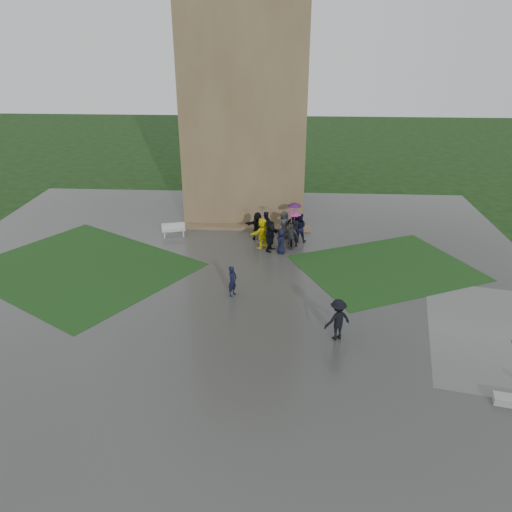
# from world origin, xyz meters

# --- Properties ---
(ground) EXTENTS (120.00, 120.00, 0.00)m
(ground) POSITION_xyz_m (0.00, 0.00, 0.00)
(ground) COLOR black
(plaza) EXTENTS (34.00, 34.00, 0.02)m
(plaza) POSITION_xyz_m (0.00, 2.00, 0.01)
(plaza) COLOR #343432
(plaza) RESTS_ON ground
(lawn_inset_left) EXTENTS (14.10, 13.46, 0.01)m
(lawn_inset_left) POSITION_xyz_m (-8.50, 4.00, 0.03)
(lawn_inset_left) COLOR #143613
(lawn_inset_left) RESTS_ON plaza
(lawn_inset_right) EXTENTS (11.12, 10.15, 0.01)m
(lawn_inset_right) POSITION_xyz_m (8.50, 5.00, 0.03)
(lawn_inset_right) COLOR #143613
(lawn_inset_right) RESTS_ON plaza
(tower) EXTENTS (8.00, 8.00, 18.00)m
(tower) POSITION_xyz_m (0.00, 15.00, 9.00)
(tower) COLOR brown
(tower) RESTS_ON ground
(tower_plinth) EXTENTS (9.00, 0.80, 0.22)m
(tower_plinth) POSITION_xyz_m (0.00, 10.60, 0.13)
(tower_plinth) COLOR brown
(tower_plinth) RESTS_ON plaza
(bench) EXTENTS (1.56, 0.85, 0.86)m
(bench) POSITION_xyz_m (-4.31, 8.99, 0.46)
(bench) COLOR #B4B4AF
(bench) RESTS_ON plaza
(visitor_cluster) EXTENTS (3.92, 3.55, 2.62)m
(visitor_cluster) POSITION_xyz_m (2.34, 8.03, 1.13)
(visitor_cluster) COLOR black
(visitor_cluster) RESTS_ON plaza
(pedestrian_mid) EXTENTS (0.60, 0.68, 1.57)m
(pedestrian_mid) POSITION_xyz_m (0.27, 1.37, 0.81)
(pedestrian_mid) COLOR black
(pedestrian_mid) RESTS_ON plaza
(pedestrian_near) EXTENTS (1.35, 1.10, 1.86)m
(pedestrian_near) POSITION_xyz_m (5.10, -2.20, 0.95)
(pedestrian_near) COLOR black
(pedestrian_near) RESTS_ON plaza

